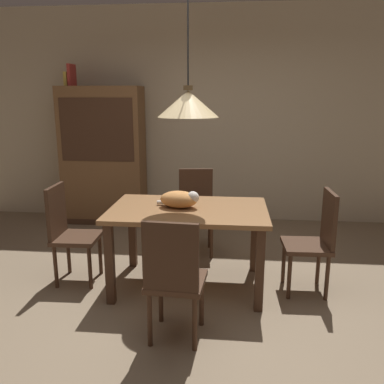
# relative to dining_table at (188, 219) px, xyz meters

# --- Properties ---
(ground) EXTENTS (10.00, 10.00, 0.00)m
(ground) POSITION_rel_dining_table_xyz_m (0.02, -0.45, -0.65)
(ground) COLOR #847056
(back_wall) EXTENTS (6.40, 0.10, 2.90)m
(back_wall) POSITION_rel_dining_table_xyz_m (0.02, 2.20, 0.80)
(back_wall) COLOR beige
(back_wall) RESTS_ON ground
(dining_table) EXTENTS (1.40, 0.90, 0.75)m
(dining_table) POSITION_rel_dining_table_xyz_m (0.00, 0.00, 0.00)
(dining_table) COLOR olive
(dining_table) RESTS_ON ground
(chair_far_back) EXTENTS (0.44, 0.44, 0.93)m
(chair_far_back) POSITION_rel_dining_table_xyz_m (-0.01, 0.88, -0.14)
(chair_far_back) COLOR #472D1E
(chair_far_back) RESTS_ON ground
(chair_near_front) EXTENTS (0.43, 0.43, 0.93)m
(chair_near_front) POSITION_rel_dining_table_xyz_m (-0.01, -0.88, -0.14)
(chair_near_front) COLOR #472D1E
(chair_near_front) RESTS_ON ground
(chair_right_side) EXTENTS (0.41, 0.41, 0.93)m
(chair_right_side) POSITION_rel_dining_table_xyz_m (1.13, 0.00, -0.14)
(chair_right_side) COLOR #472D1E
(chair_right_side) RESTS_ON ground
(chair_left_side) EXTENTS (0.41, 0.41, 0.93)m
(chair_left_side) POSITION_rel_dining_table_xyz_m (-1.13, -0.00, -0.14)
(chair_left_side) COLOR #472D1E
(chair_left_side) RESTS_ON ground
(cat_sleeping) EXTENTS (0.39, 0.27, 0.16)m
(cat_sleeping) POSITION_rel_dining_table_xyz_m (-0.08, 0.01, 0.18)
(cat_sleeping) COLOR #E59951
(cat_sleeping) RESTS_ON dining_table
(pendant_lamp) EXTENTS (0.52, 0.52, 1.30)m
(pendant_lamp) POSITION_rel_dining_table_xyz_m (-0.00, 0.00, 1.01)
(pendant_lamp) COLOR beige
(hutch_bookcase) EXTENTS (1.12, 0.45, 1.85)m
(hutch_bookcase) POSITION_rel_dining_table_xyz_m (-1.37, 1.87, 0.24)
(hutch_bookcase) COLOR brown
(hutch_bookcase) RESTS_ON ground
(book_yellow_short) EXTENTS (0.04, 0.20, 0.18)m
(book_yellow_short) POSITION_rel_dining_table_xyz_m (-1.80, 1.87, 1.29)
(book_yellow_short) COLOR gold
(book_yellow_short) RESTS_ON hutch_bookcase
(book_red_tall) EXTENTS (0.04, 0.22, 0.28)m
(book_red_tall) POSITION_rel_dining_table_xyz_m (-1.74, 1.87, 1.34)
(book_red_tall) COLOR #B73833
(book_red_tall) RESTS_ON hutch_bookcase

